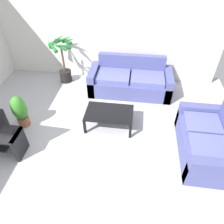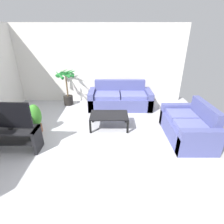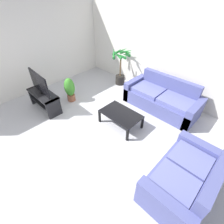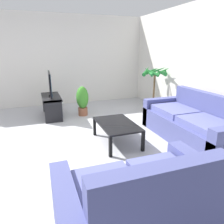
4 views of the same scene
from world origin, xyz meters
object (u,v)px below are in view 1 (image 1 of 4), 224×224
(potted_palm, at_px, (63,60))
(potted_plant_small, at_px, (20,110))
(couch_main, at_px, (130,81))
(coffee_table, at_px, (109,114))
(couch_loveseat, at_px, (207,142))

(potted_palm, distance_m, potted_plant_small, 1.97)
(couch_main, bearing_deg, potted_palm, 171.37)
(coffee_table, xyz_separation_m, potted_plant_small, (-1.89, -0.23, 0.07))
(couch_loveseat, distance_m, potted_palm, 4.10)
(coffee_table, distance_m, potted_plant_small, 1.91)
(couch_loveseat, xyz_separation_m, potted_plant_small, (-3.83, 0.28, 0.12))
(potted_plant_small, bearing_deg, coffee_table, 6.95)
(couch_main, distance_m, potted_palm, 1.92)
(coffee_table, xyz_separation_m, potted_palm, (-1.51, 1.68, 0.32))
(couch_loveseat, relative_size, coffee_table, 1.54)
(couch_main, distance_m, couch_loveseat, 2.48)
(potted_palm, height_order, potted_plant_small, potted_palm)
(couch_main, distance_m, potted_plant_small, 2.78)
(potted_plant_small, bearing_deg, couch_loveseat, -4.12)
(coffee_table, bearing_deg, potted_palm, 131.87)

